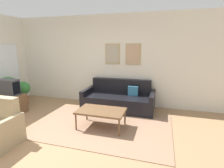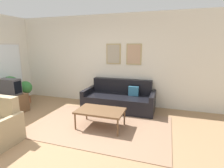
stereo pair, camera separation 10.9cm
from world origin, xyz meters
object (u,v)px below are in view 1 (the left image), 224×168
at_px(coffee_table, 101,112).
at_px(tv, 7,87).
at_px(potted_plant_tall, 8,88).
at_px(couch, 119,99).

relative_size(coffee_table, tv, 1.73).
height_order(coffee_table, potted_plant_tall, potted_plant_tall).
bearing_deg(coffee_table, potted_plant_tall, 171.06).
bearing_deg(potted_plant_tall, couch, 14.44).
bearing_deg(tv, potted_plant_tall, 136.23).
xyz_separation_m(couch, potted_plant_tall, (-3.12, -0.80, 0.30)).
height_order(coffee_table, tv, tv).
relative_size(coffee_table, potted_plant_tall, 1.13).
bearing_deg(couch, potted_plant_tall, -165.56).
xyz_separation_m(coffee_table, tv, (-2.68, 0.13, 0.34)).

